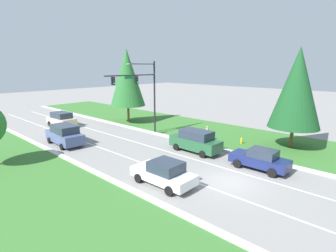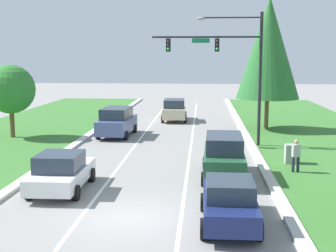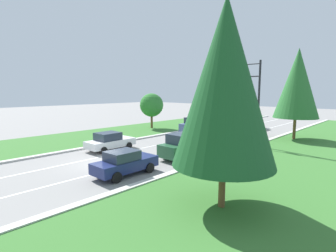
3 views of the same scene
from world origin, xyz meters
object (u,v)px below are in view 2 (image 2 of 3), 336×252
(white_sedan, at_px, (61,172))
(pedestrian, at_px, (296,155))
(navy_sedan, at_px, (229,202))
(champagne_suv, at_px, (174,110))
(slate_blue_suv, at_px, (117,122))
(oak_near_left_tree, at_px, (11,89))
(utility_cabinet, at_px, (292,155))
(traffic_signal_mast, at_px, (230,59))
(forest_suv, at_px, (224,156))
(conifer_far_right_tree, at_px, (269,48))

(white_sedan, bearing_deg, pedestrian, 18.60)
(navy_sedan, relative_size, champagne_suv, 0.96)
(navy_sedan, relative_size, slate_blue_suv, 0.86)
(oak_near_left_tree, bearing_deg, champagne_suv, 41.99)
(utility_cabinet, bearing_deg, champagne_suv, 113.93)
(champagne_suv, bearing_deg, utility_cabinet, -68.29)
(traffic_signal_mast, height_order, forest_suv, traffic_signal_mast)
(white_sedan, bearing_deg, conifer_far_right_tree, 56.80)
(champagne_suv, relative_size, conifer_far_right_tree, 0.45)
(forest_suv, bearing_deg, champagne_suv, 101.57)
(utility_cabinet, relative_size, oak_near_left_tree, 0.21)
(champagne_suv, height_order, oak_near_left_tree, oak_near_left_tree)
(white_sedan, height_order, utility_cabinet, white_sedan)
(navy_sedan, bearing_deg, forest_suv, 89.16)
(traffic_signal_mast, relative_size, white_sedan, 1.83)
(oak_near_left_tree, bearing_deg, conifer_far_right_tree, 15.12)
(traffic_signal_mast, bearing_deg, utility_cabinet, -58.19)
(forest_suv, height_order, pedestrian, forest_suv)
(slate_blue_suv, bearing_deg, utility_cabinet, -33.74)
(forest_suv, distance_m, pedestrian, 3.73)
(forest_suv, height_order, conifer_far_right_tree, conifer_far_right_tree)
(slate_blue_suv, bearing_deg, oak_near_left_tree, -165.63)
(forest_suv, bearing_deg, traffic_signal_mast, 86.43)
(traffic_signal_mast, distance_m, navy_sedan, 14.98)
(champagne_suv, distance_m, forest_suv, 19.71)
(champagne_suv, bearing_deg, pedestrian, -70.99)
(traffic_signal_mast, bearing_deg, forest_suv, -94.81)
(slate_blue_suv, distance_m, conifer_far_right_tree, 12.73)
(champagne_suv, bearing_deg, conifer_far_right_tree, -34.84)
(traffic_signal_mast, relative_size, slate_blue_suv, 1.65)
(slate_blue_suv, xyz_separation_m, champagne_suv, (3.62, 8.24, -0.06))
(white_sedan, bearing_deg, forest_suv, 19.61)
(traffic_signal_mast, height_order, champagne_suv, traffic_signal_mast)
(forest_suv, bearing_deg, conifer_far_right_tree, 76.29)
(utility_cabinet, bearing_deg, navy_sedan, -112.25)
(slate_blue_suv, distance_m, utility_cabinet, 13.58)
(champagne_suv, height_order, utility_cabinet, champagne_suv)
(traffic_signal_mast, bearing_deg, champagne_suv, 110.19)
(forest_suv, xyz_separation_m, pedestrian, (3.56, 1.12, -0.11))
(forest_suv, distance_m, conifer_far_right_tree, 16.03)
(traffic_signal_mast, bearing_deg, navy_sedan, -93.02)
(traffic_signal_mast, distance_m, utility_cabinet, 7.64)
(forest_suv, distance_m, utility_cabinet, 4.83)
(forest_suv, xyz_separation_m, white_sedan, (-7.02, -2.62, -0.23))
(slate_blue_suv, height_order, champagne_suv, slate_blue_suv)
(utility_cabinet, bearing_deg, white_sedan, -152.23)
(conifer_far_right_tree, bearing_deg, traffic_signal_mast, -115.86)
(champagne_suv, bearing_deg, traffic_signal_mast, -72.03)
(forest_suv, relative_size, conifer_far_right_tree, 0.49)
(champagne_suv, distance_m, utility_cabinet, 17.90)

